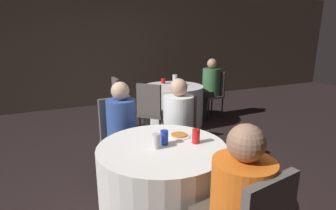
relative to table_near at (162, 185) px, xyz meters
The scene contains 17 objects.
wall_back 4.62m from the table_near, 89.20° to the left, with size 16.00×0.06×2.80m.
table_near is the anchor object (origin of this frame).
table_far 2.73m from the table_near, 61.65° to the left, with size 1.12×1.12×0.74m.
chair_near_north 0.98m from the table_near, 97.09° to the left, with size 0.45×0.45×0.94m.
chair_near_northeast 0.98m from the table_near, 53.37° to the left, with size 0.56×0.56×0.94m.
chair_far_southwest 1.84m from the table_near, 71.02° to the left, with size 0.57×0.57×0.94m.
chair_far_east 3.35m from the table_near, 47.25° to the left, with size 0.43×0.42×0.94m.
chair_far_west 2.46m from the table_near, 82.42° to the left, with size 0.42×0.41×0.94m.
person_green_jacket 3.24m from the table_near, 49.23° to the left, with size 0.52×0.36×1.20m.
person_blue_shirt 0.81m from the table_near, 97.09° to the left, with size 0.35×0.50×1.15m.
person_white_shirt 0.82m from the table_near, 53.37° to the left, with size 0.47×0.49×1.17m.
pizza_plate_near 0.46m from the table_near, 30.26° to the left, with size 0.21×0.21×0.02m.
soda_can_silver 0.43m from the table_near, 157.64° to the right, with size 0.07×0.07×0.12m.
soda_can_red 0.52m from the table_near, 13.72° to the right, with size 0.07×0.07×0.12m.
soda_can_blue 0.43m from the table_near, 33.59° to the left, with size 0.07×0.07×0.12m.
bottle_far 2.79m from the table_near, 60.90° to the left, with size 0.09×0.09×0.20m.
cup_far 3.01m from the table_near, 65.45° to the left, with size 0.08×0.08×0.10m.
Camera 1 is at (-0.88, -1.94, 1.61)m, focal length 28.00 mm.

